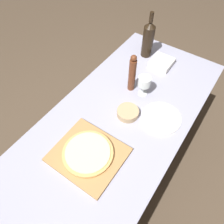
{
  "coord_description": "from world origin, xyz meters",
  "views": [
    {
      "loc": [
        0.41,
        -0.64,
        1.84
      ],
      "look_at": [
        -0.04,
        0.01,
        0.82
      ],
      "focal_mm": 35.0,
      "sensor_mm": 36.0,
      "label": 1
    }
  ],
  "objects": [
    {
      "name": "dining_table",
      "position": [
        0.0,
        0.0,
        0.67
      ],
      "size": [
        0.77,
        1.74,
        0.76
      ],
      "color": "#9393A8",
      "rests_on": "ground_plane"
    },
    {
      "name": "cutting_board",
      "position": [
        0.0,
        -0.27,
        0.77
      ],
      "size": [
        0.36,
        0.33,
        0.02
      ],
      "color": "#A87A47",
      "rests_on": "dining_table"
    },
    {
      "name": "wine_glass",
      "position": [
        0.02,
        0.29,
        0.86
      ],
      "size": [
        0.08,
        0.08,
        0.14
      ],
      "color": "silver",
      "rests_on": "dining_table"
    },
    {
      "name": "wine_bottle",
      "position": [
        -0.16,
        0.66,
        0.9
      ],
      "size": [
        0.08,
        0.08,
        0.34
      ],
      "color": "black",
      "rests_on": "dining_table"
    },
    {
      "name": "pepper_mill",
      "position": [
        -0.07,
        0.28,
        0.89
      ],
      "size": [
        0.05,
        0.05,
        0.27
      ],
      "color": "#5B2D19",
      "rests_on": "dining_table"
    },
    {
      "name": "food_container",
      "position": [
        -0.01,
        0.62,
        0.78
      ],
      "size": [
        0.15,
        0.15,
        0.04
      ],
      "color": "beige",
      "rests_on": "dining_table"
    },
    {
      "name": "small_bowl",
      "position": [
        0.03,
        0.08,
        0.78
      ],
      "size": [
        0.13,
        0.13,
        0.04
      ],
      "color": "tan",
      "rests_on": "dining_table"
    },
    {
      "name": "dinner_plate",
      "position": [
        0.21,
        0.17,
        0.77
      ],
      "size": [
        0.24,
        0.24,
        0.01
      ],
      "color": "silver",
      "rests_on": "dining_table"
    },
    {
      "name": "pizza",
      "position": [
        0.0,
        -0.27,
        0.79
      ],
      "size": [
        0.27,
        0.27,
        0.02
      ],
      "color": "tan",
      "rests_on": "cutting_board"
    },
    {
      "name": "ground_plane",
      "position": [
        0.0,
        0.0,
        0.0
      ],
      "size": [
        12.0,
        12.0,
        0.0
      ],
      "primitive_type": "plane",
      "color": "#4C3D2D"
    }
  ]
}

